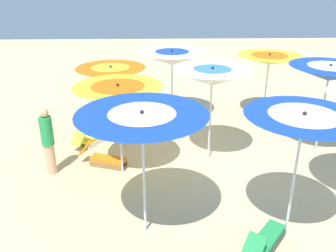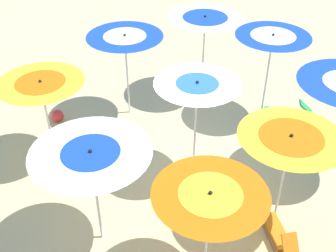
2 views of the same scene
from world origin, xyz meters
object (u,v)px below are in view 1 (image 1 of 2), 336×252
object	(u,v)px
beach_umbrella_4	(212,77)
lounger_1	(265,240)
beach_umbrella_5	(172,58)
beach_umbrella_8	(111,74)
lounger_2	(93,137)
beach_umbrella_6	(142,123)
beach_umbrella_7	(118,93)
lounger_0	(104,158)
beach_umbrella_2	(269,60)
beachgoer_0	(48,140)
beach_umbrella_1	(329,73)
beach_ball	(309,118)
beach_umbrella_3	(303,126)

from	to	relation	value
beach_umbrella_4	lounger_1	bearing A→B (deg)	9.25
beach_umbrella_5	lounger_1	size ratio (longest dim) A/B	1.88
beach_umbrella_8	lounger_2	world-z (taller)	beach_umbrella_8
beach_umbrella_5	beach_umbrella_6	bearing A→B (deg)	-7.35
beach_umbrella_7	lounger_1	bearing A→B (deg)	45.08
beach_umbrella_6	beach_umbrella_8	bearing A→B (deg)	-166.33
lounger_0	lounger_1	distance (m)	4.60
beach_umbrella_6	lounger_1	xyz separation A→B (m)	(0.58, 2.19, -2.08)
beach_umbrella_2	beachgoer_0	bearing A→B (deg)	-60.69
lounger_1	beach_umbrella_2	bearing A→B (deg)	23.81
beach_umbrella_1	lounger_1	xyz separation A→B (m)	(3.81, -2.51, -2.05)
beach_umbrella_1	beach_umbrella_4	distance (m)	3.09
beach_umbrella_2	beach_umbrella_6	world-z (taller)	beach_umbrella_6
lounger_0	lounger_1	size ratio (longest dim) A/B	1.02
beach_umbrella_4	beachgoer_0	world-z (taller)	beach_umbrella_4
beach_umbrella_7	beach_umbrella_4	bearing A→B (deg)	106.65
lounger_0	beachgoer_0	bearing A→B (deg)	-145.91
lounger_0	beach_ball	distance (m)	6.95
beach_umbrella_5	lounger_2	xyz separation A→B (m)	(1.85, -2.39, -1.89)
beach_umbrella_4	beach_umbrella_2	bearing A→B (deg)	141.50
beach_umbrella_8	beach_umbrella_2	bearing A→B (deg)	105.94
lounger_1	beachgoer_0	xyz separation A→B (m)	(-2.82, -4.59, 0.70)
beach_umbrella_4	beachgoer_0	size ratio (longest dim) A/B	1.46
beach_umbrella_3	beach_umbrella_6	distance (m)	2.72
lounger_1	beachgoer_0	bearing A→B (deg)	97.22
lounger_0	beach_umbrella_7	bearing A→B (deg)	-17.03
beach_umbrella_4	beach_umbrella_8	world-z (taller)	beach_umbrella_4
lounger_2	beach_umbrella_3	bearing A→B (deg)	-100.70
lounger_2	beachgoer_0	distance (m)	1.94
beach_umbrella_5	lounger_0	bearing A→B (deg)	-30.88
lounger_2	beachgoer_0	world-z (taller)	beachgoer_0
beachgoer_0	beach_umbrella_7	bearing A→B (deg)	101.76
beach_umbrella_7	lounger_2	world-z (taller)	beach_umbrella_7
beach_umbrella_7	beach_umbrella_1	bearing A→B (deg)	100.49
beach_umbrella_4	beachgoer_0	distance (m)	4.30
beach_umbrella_6	lounger_1	bearing A→B (deg)	75.11
beach_umbrella_7	beach_umbrella_3	bearing A→B (deg)	54.39
beach_umbrella_1	lounger_0	xyz separation A→B (m)	(0.63, -5.83, -2.05)
beach_umbrella_3	beach_umbrella_4	distance (m)	3.27
beach_umbrella_8	beach_ball	distance (m)	6.66
beach_umbrella_2	lounger_0	xyz separation A→B (m)	(3.18, -5.03, -1.81)
beach_umbrella_4	beach_umbrella_8	xyz separation A→B (m)	(-1.44, -2.68, -0.31)
beach_umbrella_5	beach_umbrella_7	xyz separation A→B (m)	(3.50, -1.38, -0.00)
lounger_1	lounger_2	xyz separation A→B (m)	(-4.47, -3.84, 0.00)
beach_umbrella_4	beach_umbrella_8	distance (m)	3.06
beach_umbrella_8	beachgoer_0	distance (m)	2.72
beach_umbrella_7	beach_umbrella_8	bearing A→B (deg)	-168.87
beach_umbrella_3	lounger_2	xyz separation A→B (m)	(-4.05, -4.36, -2.06)
lounger_2	beach_umbrella_8	bearing A→B (deg)	-19.04
beach_umbrella_2	lounger_1	bearing A→B (deg)	-15.00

